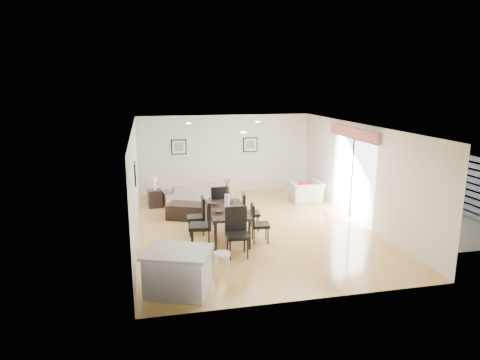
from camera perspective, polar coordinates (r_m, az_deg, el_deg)
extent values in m
plane|color=tan|center=(11.50, 1.73, -6.34)|extent=(8.00, 8.00, 0.00)
cube|color=silver|center=(14.97, -2.00, 3.50)|extent=(6.00, 0.04, 2.70)
cube|color=silver|center=(7.46, 9.39, -6.32)|extent=(6.00, 0.04, 2.70)
cube|color=silver|center=(10.81, -13.83, -0.52)|extent=(0.04, 8.00, 2.70)
cube|color=silver|center=(12.21, 15.55, 0.89)|extent=(0.04, 8.00, 2.70)
cube|color=white|center=(10.92, 1.82, 7.17)|extent=(6.00, 8.00, 0.02)
imported|color=gray|center=(13.89, -5.92, -1.69)|extent=(2.24, 1.17, 0.62)
imported|color=beige|center=(14.04, 8.78, -1.53)|extent=(1.03, 0.91, 0.66)
imported|color=#386029|center=(13.82, 24.23, -2.67)|extent=(0.69, 0.61, 0.71)
imported|color=#386029|center=(14.53, 24.20, -1.86)|extent=(0.49, 0.49, 0.74)
cube|color=black|center=(10.54, -1.72, -4.00)|extent=(0.98, 1.85, 0.06)
cylinder|color=black|center=(9.82, -3.25, -7.63)|extent=(0.07, 0.07, 0.69)
cylinder|color=black|center=(11.41, -4.30, -4.70)|extent=(0.07, 0.07, 0.69)
cylinder|color=black|center=(9.94, 1.28, -7.36)|extent=(0.07, 0.07, 0.69)
cylinder|color=black|center=(11.51, -0.40, -4.50)|extent=(0.07, 0.07, 0.69)
cube|color=black|center=(10.08, -5.30, -6.17)|extent=(0.58, 0.58, 0.09)
cube|color=black|center=(9.97, -4.07, -4.42)|extent=(0.14, 0.51, 0.60)
cylinder|color=black|center=(10.36, -6.34, -7.26)|extent=(0.04, 0.04, 0.46)
cylinder|color=black|center=(10.35, -4.14, -7.23)|extent=(0.04, 0.04, 0.46)
cylinder|color=black|center=(10.00, -6.44, -8.03)|extent=(0.04, 0.04, 0.46)
cylinder|color=black|center=(9.98, -4.16, -8.01)|extent=(0.04, 0.04, 0.46)
cube|color=black|center=(10.96, -5.90, -5.02)|extent=(0.44, 0.44, 0.07)
cube|color=black|center=(10.90, -4.95, -3.61)|extent=(0.06, 0.43, 0.51)
cylinder|color=black|center=(11.17, -6.83, -5.95)|extent=(0.03, 0.03, 0.39)
cylinder|color=black|center=(11.21, -5.10, -5.85)|extent=(0.03, 0.03, 0.39)
cylinder|color=black|center=(10.86, -6.67, -6.51)|extent=(0.03, 0.03, 0.39)
cylinder|color=black|center=(10.89, -4.89, -6.41)|extent=(0.03, 0.03, 0.39)
cube|color=black|center=(10.37, 2.72, -6.02)|extent=(0.48, 0.48, 0.07)
cube|color=black|center=(10.26, 1.70, -4.62)|extent=(0.11, 0.43, 0.51)
cylinder|color=black|center=(10.31, 3.76, -7.51)|extent=(0.03, 0.03, 0.39)
cylinder|color=black|center=(10.27, 1.89, -7.58)|extent=(0.03, 0.03, 0.39)
cylinder|color=black|center=(10.63, 3.48, -6.88)|extent=(0.03, 0.03, 0.39)
cylinder|color=black|center=(10.58, 1.67, -6.95)|extent=(0.03, 0.03, 0.39)
cube|color=black|center=(11.20, 1.50, -4.49)|extent=(0.50, 0.50, 0.08)
cube|color=black|center=(11.10, 0.52, -3.15)|extent=(0.12, 0.45, 0.53)
cylinder|color=black|center=(11.13, 2.48, -5.92)|extent=(0.03, 0.03, 0.40)
cylinder|color=black|center=(11.09, 0.69, -5.97)|extent=(0.03, 0.03, 0.40)
cylinder|color=black|center=(11.45, 2.27, -5.36)|extent=(0.03, 0.03, 0.40)
cylinder|color=black|center=(11.42, 0.54, -5.41)|extent=(0.03, 0.03, 0.40)
cube|color=black|center=(9.49, -0.34, -7.40)|extent=(0.51, 0.51, 0.09)
cube|color=black|center=(9.59, -0.56, -5.22)|extent=(0.50, 0.09, 0.59)
cylinder|color=black|center=(9.38, -1.31, -9.41)|extent=(0.04, 0.04, 0.45)
cylinder|color=black|center=(9.74, -1.66, -8.56)|extent=(0.04, 0.04, 0.45)
cylinder|color=black|center=(9.45, 1.04, -9.25)|extent=(0.04, 0.04, 0.45)
cylinder|color=black|center=(9.80, 0.60, -8.42)|extent=(0.04, 0.04, 0.45)
cube|color=black|center=(11.75, -2.82, -3.48)|extent=(0.49, 0.49, 0.08)
cube|color=black|center=(11.47, -2.70, -2.32)|extent=(0.48, 0.08, 0.57)
cylinder|color=black|center=(12.03, -2.05, -4.38)|extent=(0.04, 0.04, 0.44)
cylinder|color=black|center=(11.68, -1.77, -4.91)|extent=(0.04, 0.04, 0.44)
cylinder|color=black|center=(11.98, -3.82, -4.47)|extent=(0.04, 0.04, 0.44)
cylinder|color=black|center=(11.63, -3.60, -5.01)|extent=(0.04, 0.04, 0.44)
cylinder|color=white|center=(10.48, -1.73, -2.88)|extent=(0.13, 0.13, 0.37)
cylinder|color=black|center=(10.59, -0.04, -3.71)|extent=(0.36, 0.36, 0.01)
cylinder|color=black|center=(10.58, -0.04, -3.55)|extent=(0.19, 0.19, 0.05)
cylinder|color=black|center=(11.07, -1.77, -2.99)|extent=(0.36, 0.36, 0.01)
cylinder|color=black|center=(11.06, -1.77, -2.83)|extent=(0.19, 0.19, 0.05)
cylinder|color=black|center=(10.81, -3.40, -3.39)|extent=(0.36, 0.36, 0.01)
cylinder|color=black|center=(10.80, -3.40, -3.23)|extent=(0.19, 0.19, 0.05)
cylinder|color=black|center=(10.17, -2.79, -4.44)|extent=(0.36, 0.36, 0.01)
cylinder|color=black|center=(10.16, -2.79, -4.27)|extent=(0.19, 0.19, 0.05)
cylinder|color=black|center=(10.03, -0.58, -4.67)|extent=(0.36, 0.36, 0.01)
cylinder|color=black|center=(10.02, -0.58, -4.49)|extent=(0.19, 0.19, 0.05)
cube|color=black|center=(12.26, -7.02, -4.14)|extent=(1.26, 1.03, 0.44)
cube|color=black|center=(13.53, -11.25, -2.44)|extent=(0.44, 0.44, 0.54)
cylinder|color=white|center=(13.44, -11.32, -0.97)|extent=(0.10, 0.10, 0.18)
cone|color=beige|center=(13.40, -11.36, -0.12)|extent=(0.22, 0.22, 0.24)
cube|color=#AB1625|center=(13.87, 8.59, -0.80)|extent=(0.33, 0.11, 0.33)
cube|color=silver|center=(8.06, -8.27, -12.19)|extent=(1.31, 1.15, 0.77)
cube|color=#AAAAAC|center=(7.90, -8.37, -9.48)|extent=(1.42, 1.27, 0.05)
cylinder|color=silver|center=(8.03, -2.44, -9.84)|extent=(0.32, 0.32, 0.05)
cylinder|color=silver|center=(8.28, -1.81, -11.69)|extent=(0.02, 0.02, 0.68)
cylinder|color=silver|center=(8.25, -3.30, -11.81)|extent=(0.02, 0.02, 0.68)
cylinder|color=silver|center=(8.05, -3.05, -12.43)|extent=(0.02, 0.02, 0.68)
cylinder|color=silver|center=(8.09, -1.51, -12.30)|extent=(0.02, 0.02, 0.68)
cube|color=black|center=(14.69, -8.15, 4.38)|extent=(0.52, 0.03, 0.52)
cube|color=white|center=(14.69, -8.15, 4.38)|extent=(0.44, 0.04, 0.44)
cube|color=#60605B|center=(14.69, -8.15, 4.38)|extent=(0.30, 0.04, 0.30)
cube|color=black|center=(15.09, 1.39, 4.73)|extent=(0.52, 0.03, 0.52)
cube|color=white|center=(15.09, 1.39, 4.73)|extent=(0.44, 0.04, 0.44)
cube|color=#60605B|center=(15.09, 1.39, 4.73)|extent=(0.30, 0.04, 0.30)
cube|color=black|center=(10.55, -13.78, 0.83)|extent=(0.03, 0.52, 0.52)
cube|color=white|center=(10.55, -13.78, 0.83)|extent=(0.04, 0.44, 0.44)
cube|color=#60605B|center=(10.55, -13.78, 0.83)|extent=(0.04, 0.30, 0.30)
cube|color=white|center=(12.51, 14.77, 0.16)|extent=(0.02, 2.40, 2.25)
cube|color=black|center=(12.50, 14.69, 0.16)|extent=(0.03, 0.05, 2.25)
cube|color=black|center=(12.30, 14.99, 5.37)|extent=(0.03, 2.50, 0.05)
cube|color=maroon|center=(12.27, 14.87, 6.11)|extent=(0.10, 2.70, 0.28)
plane|color=gray|center=(13.81, 22.01, -4.01)|extent=(6.00, 6.00, 0.00)
cube|color=#2C2C2E|center=(14.30, 26.28, -0.12)|extent=(0.08, 5.50, 1.80)
cube|color=brown|center=(16.09, 20.63, 2.07)|extent=(0.35, 0.35, 2.00)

